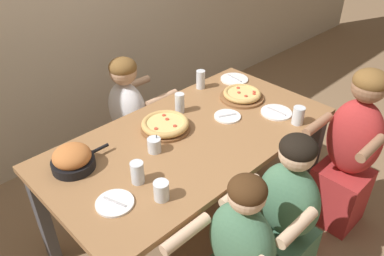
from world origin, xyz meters
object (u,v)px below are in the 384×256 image
(empty_plate_c, at_px, (234,79))
(empty_plate_d, at_px, (276,112))
(pizza_board_second, at_px, (242,95))
(drinking_glass_d, at_px, (201,81))
(drinking_glass_b, at_px, (138,174))
(diner_near_right, at_px, (348,158))
(drinking_glass_c, at_px, (180,103))
(skillet_bowl, at_px, (73,159))
(diner_near_center, at_px, (283,224))
(empty_plate_b, at_px, (227,116))
(diner_far_center, at_px, (130,128))
(pizza_board_main, at_px, (165,125))
(drinking_glass_a, at_px, (161,191))
(cocktail_glass_blue, at_px, (154,146))
(empty_plate_a, at_px, (115,203))
(drinking_glass_e, at_px, (298,116))

(empty_plate_c, distance_m, empty_plate_d, 0.56)
(pizza_board_second, xyz_separation_m, drinking_glass_d, (-0.10, 0.33, 0.03))
(empty_plate_c, height_order, drinking_glass_b, drinking_glass_b)
(drinking_glass_d, distance_m, diner_near_right, 1.18)
(drinking_glass_c, height_order, diner_near_right, diner_near_right)
(skillet_bowl, bearing_deg, diner_near_center, -51.87)
(empty_plate_b, bearing_deg, diner_far_center, 113.43)
(empty_plate_c, xyz_separation_m, diner_near_center, (-0.74, -1.01, -0.30))
(pizza_board_main, bearing_deg, empty_plate_d, -29.57)
(pizza_board_second, xyz_separation_m, drinking_glass_b, (-1.10, -0.19, 0.03))
(empty_plate_b, bearing_deg, drinking_glass_a, -161.43)
(drinking_glass_b, xyz_separation_m, diner_near_right, (1.30, -0.59, -0.28))
(diner_near_right, bearing_deg, diner_far_center, 29.37)
(pizza_board_second, relative_size, diner_near_center, 0.29)
(drinking_glass_a, xyz_separation_m, drinking_glass_d, (0.99, 0.70, 0.02))
(diner_near_right, bearing_deg, cocktail_glass_blue, 55.53)
(diner_near_right, bearing_deg, pizza_board_main, 45.30)
(empty_plate_a, xyz_separation_m, drinking_glass_e, (1.28, -0.23, 0.05))
(pizza_board_main, bearing_deg, drinking_glass_b, -147.48)
(empty_plate_a, distance_m, drinking_glass_b, 0.20)
(cocktail_glass_blue, bearing_deg, empty_plate_a, -154.91)
(pizza_board_main, distance_m, drinking_glass_c, 0.24)
(empty_plate_a, relative_size, diner_near_right, 0.16)
(skillet_bowl, distance_m, empty_plate_c, 1.48)
(cocktail_glass_blue, relative_size, drinking_glass_b, 0.87)
(empty_plate_d, bearing_deg, diner_far_center, 122.68)
(drinking_glass_a, relative_size, diner_near_center, 0.09)
(pizza_board_main, bearing_deg, cocktail_glass_blue, -146.85)
(empty_plate_b, relative_size, drinking_glass_d, 1.26)
(empty_plate_c, height_order, drinking_glass_e, drinking_glass_e)
(drinking_glass_b, relative_size, drinking_glass_d, 0.88)
(diner_far_center, height_order, diner_near_right, diner_near_right)
(cocktail_glass_blue, bearing_deg, diner_far_center, 67.22)
(pizza_board_second, bearing_deg, cocktail_glass_blue, -177.08)
(pizza_board_second, xyz_separation_m, diner_near_center, (-0.55, -0.78, -0.32))
(drinking_glass_c, bearing_deg, diner_far_center, 106.37)
(empty_plate_d, relative_size, diner_far_center, 0.19)
(drinking_glass_a, xyz_separation_m, diner_near_center, (0.54, -0.41, -0.34))
(diner_near_right, bearing_deg, empty_plate_d, 22.37)
(pizza_board_second, distance_m, diner_near_center, 1.01)
(drinking_glass_b, xyz_separation_m, diner_far_center, (0.51, 0.81, -0.35))
(empty_plate_d, xyz_separation_m, diner_far_center, (-0.59, 0.92, -0.30))
(pizza_board_second, xyz_separation_m, drinking_glass_a, (-1.09, -0.37, 0.02))
(empty_plate_b, bearing_deg, skillet_bowl, 166.08)
(skillet_bowl, height_order, diner_near_right, diner_near_right)
(pizza_board_second, distance_m, empty_plate_c, 0.31)
(drinking_glass_e, distance_m, diner_near_center, 0.72)
(empty_plate_a, bearing_deg, cocktail_glass_blue, 25.09)
(empty_plate_c, distance_m, drinking_glass_b, 1.36)
(drinking_glass_a, relative_size, drinking_glass_d, 0.72)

